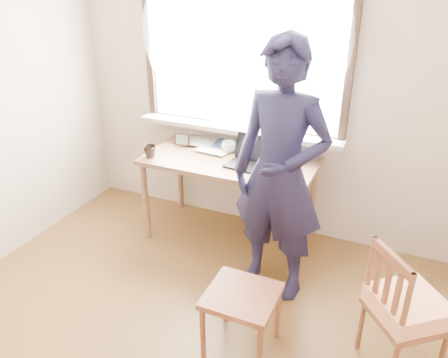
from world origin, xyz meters
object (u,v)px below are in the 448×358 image
at_px(work_chair, 242,302).
at_px(side_chair, 405,308).
at_px(person, 280,175).
at_px(mug_dark, 150,152).
at_px(desk, 230,168).
at_px(laptop, 250,158).
at_px(mug_white, 229,147).

height_order(work_chair, side_chair, side_chair).
relative_size(side_chair, person, 0.45).
distance_m(mug_dark, work_chair, 1.57).
xyz_separation_m(work_chair, side_chair, (0.90, 0.26, 0.08)).
height_order(desk, mug_dark, mug_dark).
relative_size(desk, laptop, 3.96).
distance_m(desk, mug_white, 0.20).
distance_m(desk, work_chair, 1.31).
height_order(desk, side_chair, side_chair).
relative_size(mug_white, mug_dark, 1.10).
height_order(side_chair, person, person).
bearing_deg(mug_dark, mug_white, 33.91).
height_order(laptop, mug_white, laptop).
bearing_deg(mug_white, work_chair, -63.17).
relative_size(mug_white, person, 0.06).
bearing_deg(person, side_chair, -17.65).
distance_m(mug_white, work_chair, 1.50).
relative_size(desk, mug_dark, 12.98).
relative_size(laptop, side_chair, 0.43).
bearing_deg(work_chair, mug_dark, 142.98).
bearing_deg(side_chair, mug_white, 146.71).
distance_m(work_chair, side_chair, 0.94).
distance_m(mug_dark, side_chair, 2.23).
xyz_separation_m(laptop, person, (0.38, -0.43, 0.11)).
distance_m(desk, person, 0.78).
height_order(mug_white, mug_dark, mug_dark).
distance_m(work_chair, person, 0.88).
relative_size(mug_dark, work_chair, 0.25).
bearing_deg(laptop, side_chair, -33.42).
distance_m(desk, laptop, 0.24).
bearing_deg(mug_dark, desk, 20.55).
height_order(mug_dark, person, person).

